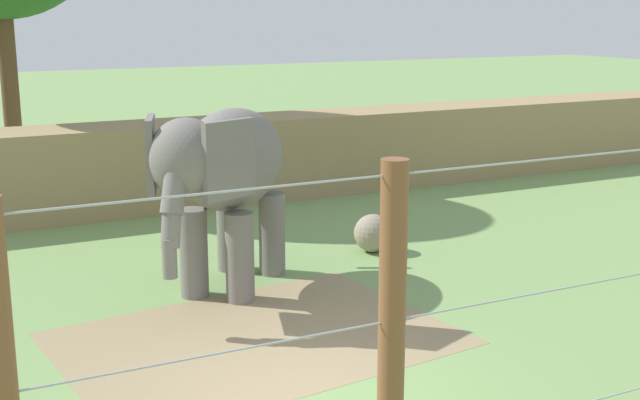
{
  "coord_description": "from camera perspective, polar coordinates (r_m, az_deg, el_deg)",
  "views": [
    {
      "loc": [
        -4.05,
        -8.73,
        4.77
      ],
      "look_at": [
        2.51,
        4.47,
        1.4
      ],
      "focal_mm": 47.11,
      "sensor_mm": 36.0,
      "label": 1
    }
  ],
  "objects": [
    {
      "name": "cable_fence",
      "position": [
        7.93,
        5.92,
        -9.59
      ],
      "size": [
        8.23,
        0.25,
        3.49
      ],
      "color": "brown",
      "rests_on": "ground"
    },
    {
      "name": "elephant",
      "position": [
        14.19,
        -6.47,
        1.99
      ],
      "size": [
        3.53,
        3.63,
        3.18
      ],
      "color": "slate",
      "rests_on": "ground"
    },
    {
      "name": "dirt_patch",
      "position": [
        12.62,
        -4.37,
        -9.36
      ],
      "size": [
        6.0,
        4.65,
        0.01
      ],
      "primitive_type": "cube",
      "rotation": [
        0.0,
        0.0,
        0.11
      ],
      "color": "#937F5B",
      "rests_on": "ground"
    },
    {
      "name": "embankment_wall",
      "position": [
        20.47,
        -14.59,
        1.97
      ],
      "size": [
        36.0,
        1.8,
        2.08
      ],
      "primitive_type": "cube",
      "color": "#997F56",
      "rests_on": "ground"
    },
    {
      "name": "enrichment_ball",
      "position": [
        16.82,
        3.61,
        -2.26
      ],
      "size": [
        0.77,
        0.77,
        0.77
      ],
      "primitive_type": "sphere",
      "color": "gray",
      "rests_on": "ground"
    }
  ]
}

